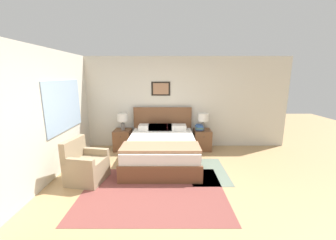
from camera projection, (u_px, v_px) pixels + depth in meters
name	position (u px, v px, depth m)	size (l,w,h in m)	color
ground_plane	(165.00, 197.00, 3.59)	(16.00, 16.00, 0.00)	tan
wall_back	(166.00, 103.00, 5.97)	(6.99, 0.09, 2.60)	beige
wall_left	(62.00, 110.00, 4.62)	(0.08, 5.08, 2.60)	beige
area_rug_main	(153.00, 192.00, 3.74)	(2.58, 1.84, 0.01)	brown
area_rug_bedside	(207.00, 171.00, 4.57)	(0.80, 1.36, 0.01)	slate
bed	(161.00, 148.00, 5.05)	(1.67, 2.20, 1.18)	brown
armchair	(85.00, 166.00, 4.08)	(0.75, 0.77, 0.86)	#998466
nightstand_near_window	(122.00, 140.00, 5.85)	(0.47, 0.54, 0.57)	brown
nightstand_by_door	(201.00, 140.00, 5.86)	(0.47, 0.54, 0.57)	brown
table_lamp_near_window	(122.00, 118.00, 5.71)	(0.29, 0.29, 0.47)	slate
table_lamp_by_door	(203.00, 118.00, 5.72)	(0.29, 0.29, 0.47)	slate
book_thick_bottom	(198.00, 130.00, 5.74)	(0.21, 0.27, 0.03)	#232328
book_hardcover_middle	(198.00, 129.00, 5.73)	(0.23, 0.28, 0.03)	#335693
book_novel_upper	(198.00, 128.00, 5.73)	(0.19, 0.25, 0.03)	#4C7551
book_slim_near_top	(199.00, 126.00, 5.72)	(0.21, 0.27, 0.04)	#335693
book_paperback_top	(199.00, 125.00, 5.71)	(0.21, 0.25, 0.03)	#335693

